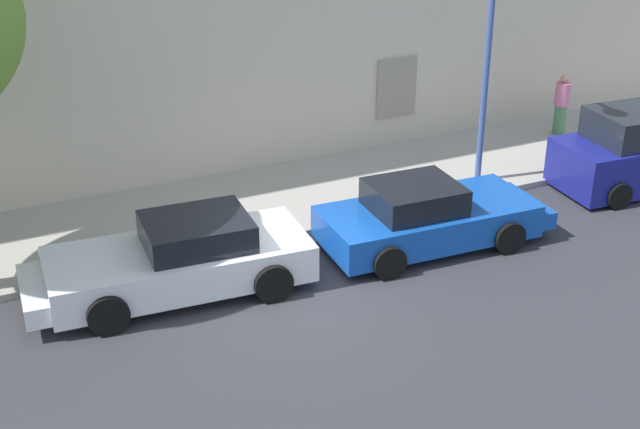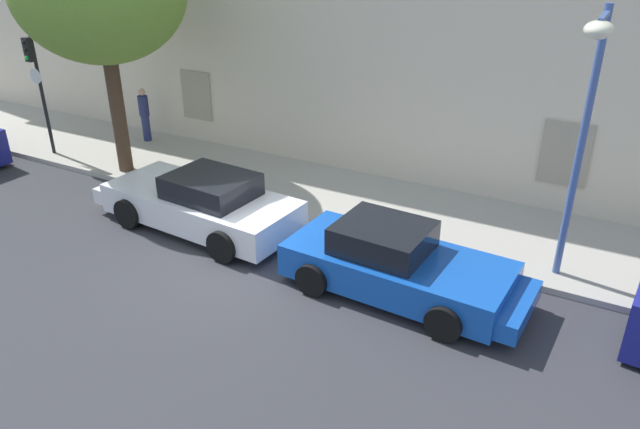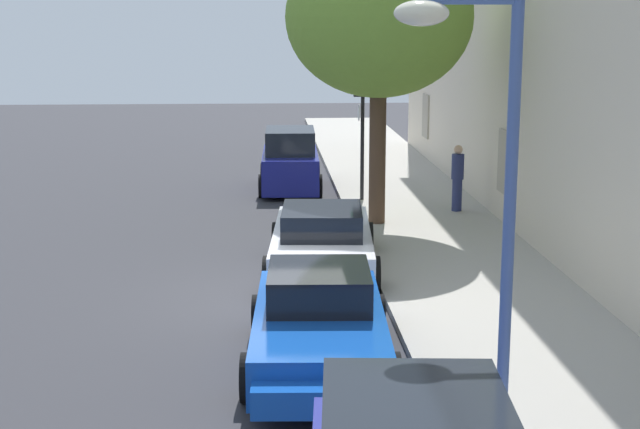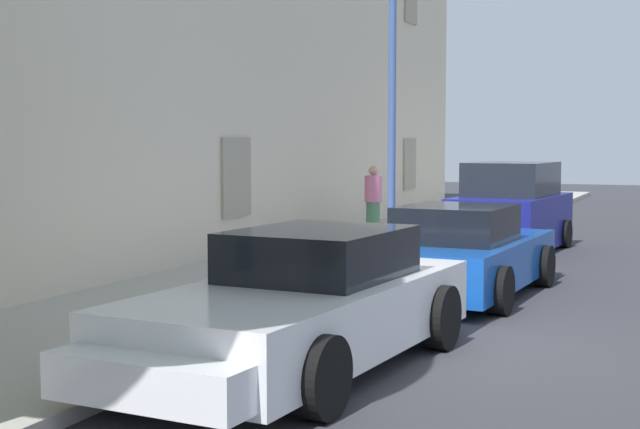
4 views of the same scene
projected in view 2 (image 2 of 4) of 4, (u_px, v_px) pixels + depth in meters
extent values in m
plane|color=#333338|center=(239.00, 261.00, 12.56)|extent=(80.00, 80.00, 0.00)
cube|color=#A8A399|center=(322.00, 196.00, 15.41)|extent=(60.00, 3.62, 0.14)
cube|color=#9E937F|center=(197.00, 96.00, 18.49)|extent=(1.10, 0.06, 1.50)
cube|color=#9E937F|center=(565.00, 154.00, 13.79)|extent=(1.10, 0.06, 1.50)
cube|color=white|center=(202.00, 206.00, 13.74)|extent=(4.77, 2.20, 0.68)
cube|color=black|center=(211.00, 186.00, 13.31)|extent=(1.96, 1.63, 0.50)
cube|color=white|center=(141.00, 190.00, 14.78)|extent=(1.51, 1.82, 0.37)
cylinder|color=black|center=(128.00, 214.00, 13.82)|extent=(0.73, 0.29, 0.71)
cylinder|color=black|center=(186.00, 187.00, 15.23)|extent=(0.73, 0.29, 0.71)
cylinder|color=black|center=(223.00, 246.00, 12.41)|extent=(0.73, 0.29, 0.71)
cylinder|color=black|center=(277.00, 213.00, 13.83)|extent=(0.73, 0.29, 0.71)
cube|color=#144CB2|center=(397.00, 269.00, 11.32)|extent=(4.31, 2.04, 0.65)
cube|color=black|center=(383.00, 237.00, 11.21)|extent=(1.76, 1.55, 0.52)
cube|color=#144CB2|center=(493.00, 302.00, 10.48)|extent=(1.35, 1.75, 0.36)
cylinder|color=black|center=(479.00, 274.00, 11.48)|extent=(0.66, 0.27, 0.65)
cylinder|color=black|center=(444.00, 323.00, 10.08)|extent=(0.66, 0.27, 0.65)
cylinder|color=black|center=(359.00, 240.00, 12.72)|extent=(0.66, 0.27, 0.65)
cylinder|color=black|center=(313.00, 279.00, 11.31)|extent=(0.66, 0.27, 0.65)
cylinder|color=#473323|center=(117.00, 109.00, 16.10)|extent=(0.39, 0.39, 3.52)
cylinder|color=black|center=(43.00, 95.00, 17.34)|extent=(0.10, 0.10, 3.54)
cube|color=black|center=(29.00, 50.00, 16.65)|extent=(0.22, 0.20, 0.66)
sphere|color=black|center=(24.00, 42.00, 16.48)|extent=(0.12, 0.12, 0.12)
sphere|color=black|center=(25.00, 50.00, 16.57)|extent=(0.12, 0.12, 0.12)
sphere|color=green|center=(27.00, 58.00, 16.66)|extent=(0.12, 0.12, 0.12)
cylinder|color=white|center=(35.00, 76.00, 17.01)|extent=(0.44, 0.02, 0.44)
cylinder|color=#3F5999|center=(580.00, 151.00, 10.80)|extent=(0.14, 0.14, 5.09)
cube|color=#3F5999|center=(604.00, 17.00, 9.32)|extent=(0.08, 1.10, 0.08)
ellipsoid|color=#EAE5C6|center=(599.00, 30.00, 8.98)|extent=(0.44, 0.60, 0.28)
cylinder|color=navy|center=(146.00, 128.00, 18.97)|extent=(0.34, 0.34, 0.82)
cylinder|color=navy|center=(143.00, 106.00, 18.66)|extent=(0.43, 0.43, 0.63)
sphere|color=tan|center=(142.00, 92.00, 18.47)|extent=(0.22, 0.22, 0.22)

